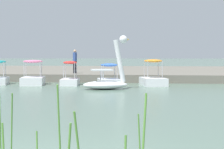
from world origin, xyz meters
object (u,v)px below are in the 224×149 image
pedal_boat_red (70,78)px  pedal_boat_pink (33,78)px  swan_boat (107,79)px  person_on_path (75,61)px  pedal_boat_orange (153,78)px  pedal_boat_blue (109,79)px

pedal_boat_red → pedal_boat_pink: 2.45m
swan_boat → pedal_boat_red: bearing=136.1°
pedal_boat_red → swan_boat: bearing=-43.9°
swan_boat → pedal_boat_pink: (-5.23, 2.63, -0.12)m
pedal_boat_pink → person_on_path: 4.74m
pedal_boat_orange → pedal_boat_pink: (-7.77, -0.39, -0.02)m
pedal_boat_red → pedal_boat_pink: size_ratio=0.84×
swan_boat → pedal_boat_blue: bearing=95.2°
pedal_boat_red → person_on_path: (-0.60, 4.18, 1.04)m
swan_boat → pedal_boat_blue: (-0.24, 2.67, -0.13)m
pedal_boat_pink → pedal_boat_orange: bearing=2.9°
swan_boat → pedal_boat_blue: swan_boat is taller
swan_boat → pedal_boat_red: swan_boat is taller
swan_boat → pedal_boat_orange: bearing=50.0°
pedal_boat_red → person_on_path: size_ratio=1.23×
pedal_boat_pink → pedal_boat_red: bearing=1.1°
pedal_boat_blue → pedal_boat_orange: bearing=7.0°
pedal_boat_orange → pedal_boat_red: bearing=-176.3°
swan_boat → pedal_boat_pink: 5.85m
pedal_boat_pink → swan_boat: bearing=-26.6°
pedal_boat_orange → person_on_path: person_on_path is taller
pedal_boat_blue → person_on_path: person_on_path is taller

